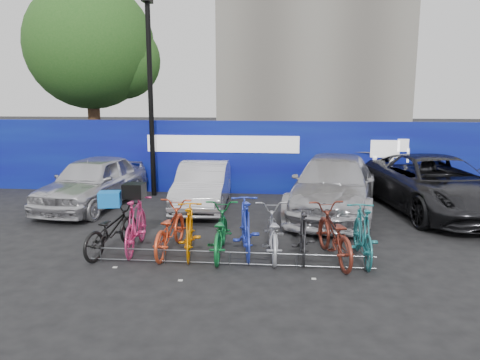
# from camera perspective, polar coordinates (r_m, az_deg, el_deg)

# --- Properties ---
(ground) EXTENTS (100.00, 100.00, 0.00)m
(ground) POSITION_cam_1_polar(r_m,az_deg,el_deg) (9.84, -0.86, -9.16)
(ground) COLOR black
(ground) RESTS_ON ground
(hoarding) EXTENTS (22.00, 0.18, 2.40)m
(hoarding) POSITION_cam_1_polar(r_m,az_deg,el_deg) (15.37, 1.62, 2.77)
(hoarding) COLOR #0B097C
(hoarding) RESTS_ON ground
(tree) EXTENTS (5.40, 5.20, 7.80)m
(tree) POSITION_cam_1_polar(r_m,az_deg,el_deg) (20.84, -17.14, 15.08)
(tree) COLOR #382314
(tree) RESTS_ON ground
(lamppost) EXTENTS (0.25, 0.50, 6.11)m
(lamppost) POSITION_cam_1_polar(r_m,az_deg,el_deg) (15.19, -10.86, 10.31)
(lamppost) COLOR black
(lamppost) RESTS_ON ground
(bike_rack) EXTENTS (5.60, 0.03, 0.30)m
(bike_rack) POSITION_cam_1_polar(r_m,az_deg,el_deg) (9.22, -1.27, -9.48)
(bike_rack) COLOR #595B60
(bike_rack) RESTS_ON ground
(car_0) EXTENTS (2.33, 4.59, 1.50)m
(car_0) POSITION_cam_1_polar(r_m,az_deg,el_deg) (14.29, -17.51, -0.21)
(car_0) COLOR silver
(car_0) RESTS_ON ground
(car_1) EXTENTS (1.56, 4.01, 1.30)m
(car_1) POSITION_cam_1_polar(r_m,az_deg,el_deg) (13.61, -4.53, -0.69)
(car_1) COLOR silver
(car_1) RESTS_ON ground
(car_2) EXTENTS (3.13, 5.67, 1.56)m
(car_2) POSITION_cam_1_polar(r_m,az_deg,el_deg) (13.24, 11.33, -0.63)
(car_2) COLOR #B3B2B8
(car_2) RESTS_ON ground
(car_3) EXTENTS (3.64, 6.05, 1.57)m
(car_3) POSITION_cam_1_polar(r_m,az_deg,el_deg) (14.15, 22.73, -0.50)
(car_3) COLOR black
(car_3) RESTS_ON ground
(bike_0) EXTENTS (1.09, 2.00, 1.00)m
(bike_0) POSITION_cam_1_polar(r_m,az_deg,el_deg) (10.22, -15.41, -5.84)
(bike_0) COLOR black
(bike_0) RESTS_ON ground
(bike_1) EXTENTS (0.72, 1.96, 1.16)m
(bike_1) POSITION_cam_1_polar(r_m,az_deg,el_deg) (10.20, -12.59, -5.28)
(bike_1) COLOR #E13476
(bike_1) RESTS_ON ground
(bike_2) EXTENTS (0.79, 2.00, 1.03)m
(bike_2) POSITION_cam_1_polar(r_m,az_deg,el_deg) (9.97, -8.58, -5.88)
(bike_2) COLOR #CC4220
(bike_2) RESTS_ON ground
(bike_3) EXTENTS (0.77, 1.83, 1.07)m
(bike_3) POSITION_cam_1_polar(r_m,az_deg,el_deg) (9.78, -6.18, -6.05)
(bike_3) COLOR orange
(bike_3) RESTS_ON ground
(bike_4) EXTENTS (0.77, 1.99, 1.03)m
(bike_4) POSITION_cam_1_polar(r_m,az_deg,el_deg) (9.70, -2.50, -6.25)
(bike_4) COLOR #116B2F
(bike_4) RESTS_ON ground
(bike_5) EXTENTS (0.86, 2.04, 1.19)m
(bike_5) POSITION_cam_1_polar(r_m,az_deg,el_deg) (9.76, 0.69, -5.64)
(bike_5) COLOR #263BC3
(bike_5) RESTS_ON ground
(bike_6) EXTENTS (0.83, 1.99, 1.02)m
(bike_6) POSITION_cam_1_polar(r_m,az_deg,el_deg) (9.69, 3.94, -6.32)
(bike_6) COLOR #A8A9B0
(bike_6) RESTS_ON ground
(bike_7) EXTENTS (0.48, 1.68, 1.01)m
(bike_7) POSITION_cam_1_polar(r_m,az_deg,el_deg) (9.63, 7.69, -6.55)
(bike_7) COLOR #242427
(bike_7) RESTS_ON ground
(bike_8) EXTENTS (1.15, 2.19, 1.10)m
(bike_8) POSITION_cam_1_polar(r_m,az_deg,el_deg) (9.58, 11.33, -6.48)
(bike_8) COLOR maroon
(bike_8) RESTS_ON ground
(bike_9) EXTENTS (0.58, 1.90, 1.13)m
(bike_9) POSITION_cam_1_polar(r_m,az_deg,el_deg) (9.68, 14.73, -6.32)
(bike_9) COLOR #21767B
(bike_9) RESTS_ON ground
(cargo_crate) EXTENTS (0.50, 0.42, 0.31)m
(cargo_crate) POSITION_cam_1_polar(r_m,az_deg,el_deg) (10.06, -15.59, -2.26)
(cargo_crate) COLOR blue
(cargo_crate) RESTS_ON bike_0
(cargo_topcase) EXTENTS (0.42, 0.38, 0.31)m
(cargo_topcase) POSITION_cam_1_polar(r_m,az_deg,el_deg) (10.03, -12.76, -1.26)
(cargo_topcase) COLOR black
(cargo_topcase) RESTS_ON bike_1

